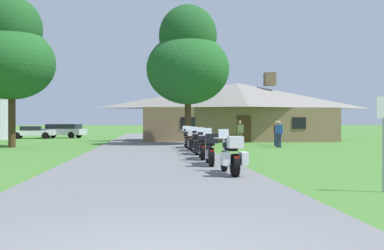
{
  "coord_description": "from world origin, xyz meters",
  "views": [
    {
      "loc": [
        -0.0,
        -5.12,
        1.56
      ],
      "look_at": [
        2.52,
        23.06,
        1.41
      ],
      "focal_mm": 43.53,
      "sensor_mm": 36.0,
      "label": 1
    }
  ],
  "objects": [
    {
      "name": "motorcycle_orange_fifth_in_row",
      "position": [
        2.13,
        19.42,
        0.62
      ],
      "size": [
        0.66,
        2.08,
        1.3
      ],
      "rotation": [
        0.0,
        0.0,
        0.02
      ],
      "color": "black",
      "rests_on": "asphalt_driveway"
    },
    {
      "name": "bystander_blue_shirt_by_tree",
      "position": [
        7.97,
        23.22,
        0.93
      ],
      "size": [
        0.42,
        0.41,
        1.67
      ],
      "rotation": [
        0.0,
        0.0,
        2.37
      ],
      "color": "navy",
      "rests_on": "ground"
    },
    {
      "name": "motorcycle_red_second_in_row",
      "position": [
        2.09,
        11.12,
        0.62
      ],
      "size": [
        0.66,
        2.08,
        1.3
      ],
      "rotation": [
        0.0,
        0.0,
        -0.03
      ],
      "color": "black",
      "rests_on": "asphalt_driveway"
    },
    {
      "name": "parked_silver_suv_far_left",
      "position": [
        -8.82,
        42.6,
        0.78
      ],
      "size": [
        4.93,
        3.08,
        1.4
      ],
      "rotation": [
        0.0,
        0.0,
        1.28
      ],
      "color": "#ADAFB7",
      "rests_on": "ground"
    },
    {
      "name": "motorcycle_silver_farthest_in_row",
      "position": [
        2.12,
        22.31,
        0.62
      ],
      "size": [
        0.66,
        2.08,
        1.3
      ],
      "rotation": [
        0.0,
        0.0,
        -0.01
      ],
      "color": "black",
      "rests_on": "asphalt_driveway"
    },
    {
      "name": "bystander_olive_shirt_beside_signpost",
      "position": [
        6.04,
        25.98,
        0.95
      ],
      "size": [
        0.55,
        0.25,
        1.69
      ],
      "rotation": [
        0.0,
        0.0,
        0.08
      ],
      "color": "#75664C",
      "rests_on": "ground"
    },
    {
      "name": "tree_by_lodge_front",
      "position": [
        2.58,
        26.95,
        5.93
      ],
      "size": [
        5.73,
        5.73,
        9.69
      ],
      "color": "#422D19",
      "rests_on": "ground"
    },
    {
      "name": "asphalt_driveway",
      "position": [
        0.0,
        18.0,
        0.03
      ],
      "size": [
        6.4,
        80.0,
        0.06
      ],
      "primitive_type": "cube",
      "color": "slate",
      "rests_on": "ground"
    },
    {
      "name": "metal_signpost_roadside",
      "position": [
        5.21,
        4.85,
        1.35
      ],
      "size": [
        0.36,
        0.06,
        2.14
      ],
      "color": "#9EA0A5",
      "rests_on": "ground"
    },
    {
      "name": "stone_lodge",
      "position": [
        7.33,
        33.85,
        2.53
      ],
      "size": [
        16.74,
        6.36,
        5.81
      ],
      "color": "#896B4C",
      "rests_on": "ground"
    },
    {
      "name": "motorcycle_red_fourth_in_row",
      "position": [
        2.13,
        16.62,
        0.61
      ],
      "size": [
        0.72,
        2.08,
        1.3
      ],
      "rotation": [
        0.0,
        0.0,
        0.01
      ],
      "color": "black",
      "rests_on": "asphalt_driveway"
    },
    {
      "name": "tree_left_near",
      "position": [
        -8.6,
        24.69,
        5.89
      ],
      "size": [
        5.34,
        5.34,
        9.4
      ],
      "color": "#422D19",
      "rests_on": "ground"
    },
    {
      "name": "ground_plane",
      "position": [
        0.0,
        20.0,
        0.0
      ],
      "size": [
        500.0,
        500.0,
        0.0
      ],
      "primitive_type": "plane",
      "color": "#42752D"
    },
    {
      "name": "parked_white_sedan_far_left",
      "position": [
        -11.39,
        40.91,
        0.64
      ],
      "size": [
        4.38,
        2.31,
        1.2
      ],
      "rotation": [
        0.0,
        0.0,
        1.69
      ],
      "color": "silver",
      "rests_on": "ground"
    },
    {
      "name": "motorcycle_black_nearest_to_camera",
      "position": [
        2.3,
        8.04,
        0.61
      ],
      "size": [
        0.77,
        2.08,
        1.3
      ],
      "rotation": [
        0.0,
        0.0,
        0.05
      ],
      "color": "black",
      "rests_on": "asphalt_driveway"
    },
    {
      "name": "motorcycle_silver_third_in_row",
      "position": [
        2.09,
        13.72,
        0.61
      ],
      "size": [
        0.75,
        2.08,
        1.3
      ],
      "rotation": [
        0.0,
        0.0,
        -0.04
      ],
      "color": "black",
      "rests_on": "asphalt_driveway"
    },
    {
      "name": "bystander_red_shirt_near_lodge",
      "position": [
        8.27,
        25.13,
        0.95
      ],
      "size": [
        0.28,
        0.54,
        1.69
      ],
      "rotation": [
        0.0,
        0.0,
        4.53
      ],
      "color": "navy",
      "rests_on": "ground"
    }
  ]
}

